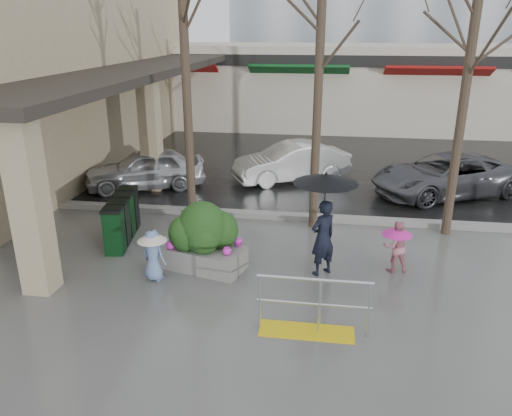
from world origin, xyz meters
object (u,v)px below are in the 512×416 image
(handrail, at_px, (311,313))
(tree_mideast, at_px, (474,26))
(tree_west, at_px, (183,16))
(planter, at_px, (204,237))
(tree_midwest, at_px, (322,9))
(car_a, at_px, (145,169))
(child_pink, at_px, (396,243))
(news_boxes, at_px, (122,219))
(car_b, at_px, (291,162))
(woman, at_px, (324,212))
(car_c, at_px, (446,175))
(child_blue, at_px, (153,250))

(handrail, height_order, tree_mideast, tree_mideast)
(tree_west, relative_size, planter, 3.64)
(tree_midwest, distance_m, car_a, 7.51)
(child_pink, xyz_separation_m, news_boxes, (-6.28, 0.70, -0.10))
(planter, distance_m, car_a, 6.09)
(car_a, xyz_separation_m, car_b, (4.50, 1.49, 0.00))
(tree_mideast, xyz_separation_m, car_b, (-4.19, 3.96, -4.23))
(handrail, bearing_deg, woman, 86.61)
(car_c, bearing_deg, child_pink, -46.37)
(woman, relative_size, car_c, 0.49)
(news_boxes, bearing_deg, car_c, 20.13)
(child_pink, xyz_separation_m, car_b, (-2.69, 6.22, -0.01))
(tree_west, relative_size, woman, 3.09)
(car_a, height_order, car_b, same)
(handrail, bearing_deg, planter, 138.34)
(handrail, bearing_deg, child_pink, 57.19)
(tree_mideast, bearing_deg, tree_west, -180.00)
(news_boxes, height_order, car_c, car_c)
(car_a, bearing_deg, child_pink, 34.22)
(car_c, bearing_deg, handrail, -50.45)
(child_blue, height_order, car_c, car_c)
(tree_west, bearing_deg, tree_midwest, 0.00)
(tree_west, distance_m, planter, 5.24)
(child_pink, xyz_separation_m, planter, (-3.99, -0.45, 0.07))
(tree_west, relative_size, car_c, 1.50)
(news_boxes, bearing_deg, tree_west, 41.32)
(handrail, bearing_deg, car_a, 127.37)
(tree_west, height_order, car_b, tree_west)
(woman, distance_m, car_c, 6.81)
(woman, height_order, child_pink, woman)
(child_blue, distance_m, car_b, 7.65)
(tree_midwest, relative_size, planter, 3.75)
(tree_west, xyz_separation_m, news_boxes, (-1.28, -1.56, -4.54))
(tree_mideast, bearing_deg, planter, -153.75)
(tree_midwest, bearing_deg, child_blue, -132.31)
(planter, relative_size, car_c, 0.41)
(handrail, height_order, tree_west, tree_west)
(planter, height_order, car_b, planter)
(child_blue, height_order, car_a, car_a)
(tree_mideast, height_order, news_boxes, tree_mideast)
(child_pink, distance_m, news_boxes, 6.32)
(tree_west, xyz_separation_m, car_c, (7.06, 3.13, -4.45))
(tree_mideast, height_order, car_c, tree_mideast)
(child_blue, xyz_separation_m, car_a, (-2.32, 5.84, -0.01))
(tree_midwest, bearing_deg, woman, -83.69)
(child_pink, bearing_deg, car_b, -79.22)
(woman, bearing_deg, planter, -38.97)
(car_a, bearing_deg, car_b, 85.88)
(tree_mideast, distance_m, child_blue, 8.35)
(woman, height_order, news_boxes, woman)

